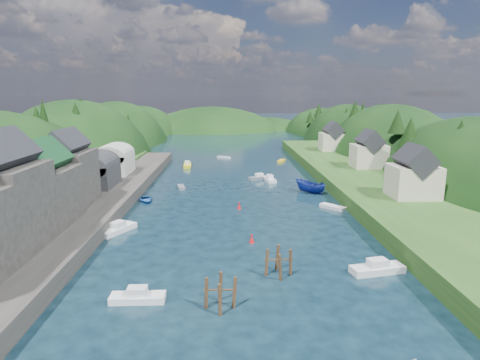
{
  "coord_description": "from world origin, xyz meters",
  "views": [
    {
      "loc": [
        -2.06,
        -38.47,
        18.34
      ],
      "look_at": [
        0.0,
        28.0,
        4.0
      ],
      "focal_mm": 30.0,
      "sensor_mm": 36.0,
      "label": 1
    }
  ],
  "objects_px": {
    "piling_cluster_far": "(279,265)",
    "channel_buoy_far": "(239,206)",
    "channel_buoy_near": "(252,239)",
    "piling_cluster_near": "(220,296)"
  },
  "relations": [
    {
      "from": "channel_buoy_far",
      "to": "piling_cluster_near",
      "type": "bearing_deg",
      "value": -94.71
    },
    {
      "from": "piling_cluster_far",
      "to": "channel_buoy_near",
      "type": "distance_m",
      "value": 9.61
    },
    {
      "from": "piling_cluster_far",
      "to": "channel_buoy_far",
      "type": "xyz_separation_m",
      "value": [
        -3.35,
        24.58,
        -0.67
      ]
    },
    {
      "from": "piling_cluster_far",
      "to": "channel_buoy_far",
      "type": "height_order",
      "value": "piling_cluster_far"
    },
    {
      "from": "piling_cluster_near",
      "to": "channel_buoy_near",
      "type": "bearing_deg",
      "value": 76.67
    },
    {
      "from": "piling_cluster_near",
      "to": "piling_cluster_far",
      "type": "relative_size",
      "value": 0.99
    },
    {
      "from": "piling_cluster_far",
      "to": "channel_buoy_near",
      "type": "relative_size",
      "value": 3.13
    },
    {
      "from": "piling_cluster_near",
      "to": "channel_buoy_far",
      "type": "bearing_deg",
      "value": 85.29
    },
    {
      "from": "piling_cluster_near",
      "to": "channel_buoy_near",
      "type": "height_order",
      "value": "piling_cluster_near"
    },
    {
      "from": "piling_cluster_near",
      "to": "channel_buoy_near",
      "type": "relative_size",
      "value": 3.09
    }
  ]
}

